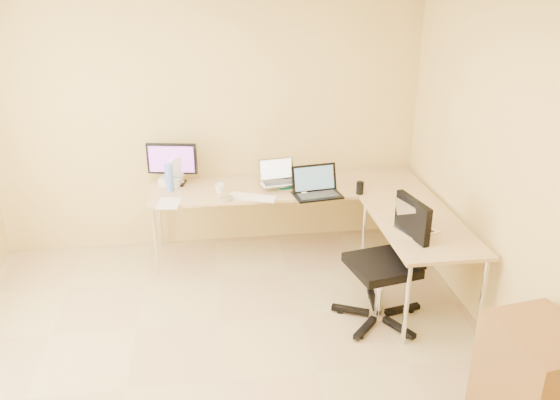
{
  "coord_description": "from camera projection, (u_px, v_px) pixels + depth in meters",
  "views": [
    {
      "loc": [
        -0.02,
        -3.19,
        2.72
      ],
      "look_at": [
        0.55,
        1.1,
        0.9
      ],
      "focal_mm": 36.11,
      "sensor_mm": 36.0,
      "label": 1
    }
  ],
  "objects": [
    {
      "name": "floor",
      "position": [
        223.0,
        381.0,
        3.97
      ],
      "size": [
        4.5,
        4.5,
        0.0
      ],
      "primitive_type": "plane",
      "color": "tan",
      "rests_on": "ground"
    },
    {
      "name": "wall_back",
      "position": [
        209.0,
        121.0,
        5.53
      ],
      "size": [
        4.5,
        0.0,
        4.5
      ],
      "primitive_type": "plane",
      "rotation": [
        1.57,
        0.0,
        0.0
      ],
      "color": "#E0C16F",
      "rests_on": "ground"
    },
    {
      "name": "wall_right",
      "position": [
        534.0,
        196.0,
        3.72
      ],
      "size": [
        0.0,
        4.5,
        4.5
      ],
      "primitive_type": "plane",
      "rotation": [
        1.57,
        0.0,
        -1.57
      ],
      "color": "#E0C16F",
      "rests_on": "ground"
    },
    {
      "name": "desk_main",
      "position": [
        287.0,
        220.0,
        5.61
      ],
      "size": [
        2.65,
        0.7,
        0.73
      ],
      "primitive_type": "cube",
      "color": "tan",
      "rests_on": "ground"
    },
    {
      "name": "desk_return",
      "position": [
        417.0,
        262.0,
        4.81
      ],
      "size": [
        0.7,
        1.3,
        0.73
      ],
      "primitive_type": "cube",
      "color": "tan",
      "rests_on": "ground"
    },
    {
      "name": "monitor",
      "position": [
        172.0,
        164.0,
        5.44
      ],
      "size": [
        0.5,
        0.24,
        0.41
      ],
      "primitive_type": "cube",
      "rotation": [
        0.0,
        0.0,
        -0.19
      ],
      "color": "black",
      "rests_on": "desk_main"
    },
    {
      "name": "book_stack",
      "position": [
        286.0,
        182.0,
        5.49
      ],
      "size": [
        0.23,
        0.29,
        0.04
      ],
      "primitive_type": "cube",
      "rotation": [
        0.0,
        0.0,
        0.16
      ],
      "color": "#116959",
      "rests_on": "desk_main"
    },
    {
      "name": "laptop_center",
      "position": [
        278.0,
        172.0,
        5.36
      ],
      "size": [
        0.38,
        0.31,
        0.23
      ],
      "primitive_type": "cube",
      "rotation": [
        0.0,
        0.0,
        0.14
      ],
      "color": "silver",
      "rests_on": "desk_main"
    },
    {
      "name": "laptop_black",
      "position": [
        318.0,
        182.0,
        5.17
      ],
      "size": [
        0.48,
        0.38,
        0.27
      ],
      "primitive_type": "cube",
      "rotation": [
        0.0,
        0.0,
        0.15
      ],
      "color": "black",
      "rests_on": "desk_main"
    },
    {
      "name": "keyboard",
      "position": [
        252.0,
        197.0,
        5.17
      ],
      "size": [
        0.46,
        0.29,
        0.02
      ],
      "primitive_type": "cube",
      "rotation": [
        0.0,
        0.0,
        -0.41
      ],
      "color": "white",
      "rests_on": "desk_main"
    },
    {
      "name": "mouse",
      "position": [
        303.0,
        192.0,
        5.26
      ],
      "size": [
        0.09,
        0.06,
        0.03
      ],
      "primitive_type": "ellipsoid",
      "rotation": [
        0.0,
        0.0,
        -0.05
      ],
      "color": "white",
      "rests_on": "desk_main"
    },
    {
      "name": "mug",
      "position": [
        220.0,
        188.0,
        5.29
      ],
      "size": [
        0.1,
        0.1,
        0.09
      ],
      "primitive_type": "imported",
      "rotation": [
        0.0,
        0.0,
        0.15
      ],
      "color": "white",
      "rests_on": "desk_main"
    },
    {
      "name": "cd_stack",
      "position": [
        226.0,
        198.0,
        5.13
      ],
      "size": [
        0.16,
        0.16,
        0.03
      ],
      "primitive_type": "cylinder",
      "rotation": [
        0.0,
        0.0,
        0.31
      ],
      "color": "silver",
      "rests_on": "desk_main"
    },
    {
      "name": "water_bottle",
      "position": [
        169.0,
        178.0,
        5.29
      ],
      "size": [
        0.08,
        0.08,
        0.27
      ],
      "primitive_type": "cylinder",
      "rotation": [
        0.0,
        0.0,
        0.05
      ],
      "color": "#5980D9",
      "rests_on": "desk_main"
    },
    {
      "name": "papers",
      "position": [
        169.0,
        203.0,
        5.06
      ],
      "size": [
        0.23,
        0.3,
        0.01
      ],
      "primitive_type": "cube",
      "rotation": [
        0.0,
        0.0,
        -0.14
      ],
      "color": "white",
      "rests_on": "desk_main"
    },
    {
      "name": "white_box",
      "position": [
        171.0,
        181.0,
        5.48
      ],
      "size": [
        0.24,
        0.2,
        0.08
      ],
      "primitive_type": "cube",
      "rotation": [
        0.0,
        0.0,
        -0.26
      ],
      "color": "white",
      "rests_on": "desk_main"
    },
    {
      "name": "desk_fan",
      "position": [
        179.0,
        171.0,
        5.47
      ],
      "size": [
        0.27,
        0.27,
        0.26
      ],
      "primitive_type": "cylinder",
      "rotation": [
        0.0,
        0.0,
        0.42
      ],
      "color": "silver",
      "rests_on": "desk_main"
    },
    {
      "name": "black_cup",
      "position": [
        360.0,
        188.0,
        5.25
      ],
      "size": [
        0.08,
        0.08,
        0.12
      ],
      "primitive_type": "cylinder",
      "rotation": [
        0.0,
        0.0,
        -0.11
      ],
      "color": "black",
      "rests_on": "desk_main"
    },
    {
      "name": "laptop_return",
      "position": [
        417.0,
        218.0,
        4.51
      ],
      "size": [
        0.39,
        0.35,
        0.22
      ],
      "primitive_type": "cube",
      "rotation": [
        0.0,
        0.0,
        1.9
      ],
      "color": "silver",
      "rests_on": "desk_return"
    },
    {
      "name": "office_chair",
      "position": [
        382.0,
        266.0,
        4.48
      ],
      "size": [
        0.74,
        0.74,
        1.05
      ],
      "primitive_type": "cube",
      "rotation": [
        0.0,
        0.0,
        0.2
      ],
      "color": "black",
      "rests_on": "ground"
    },
    {
      "name": "cabinet",
      "position": [
        534.0,
        388.0,
        3.39
      ],
      "size": [
        0.56,
        0.66,
        0.82
      ],
      "primitive_type": "cube",
      "rotation": [
        0.0,
        0.0,
        0.14
      ],
      "color": "brown",
      "rests_on": "ground"
    }
  ]
}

